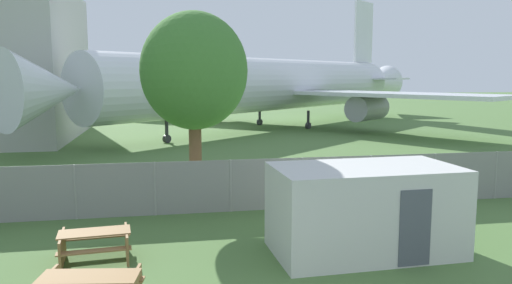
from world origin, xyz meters
TOP-DOWN VIEW (x-y plane):
  - perimeter_fence at (-0.00, 9.88)m, footprint 56.07×0.07m
  - airplane at (7.49, 36.65)m, footprint 38.76×34.46m
  - portable_cabin at (2.96, 5.28)m, footprint 4.90×2.78m
  - picnic_bench_near_cabin at (-3.99, 5.94)m, footprint 1.89×1.57m
  - tree_near_hangar at (-1.12, 10.92)m, footprint 3.75×3.75m

SIDE VIEW (x-z plane):
  - picnic_bench_near_cabin at x=-3.99m, z-range 0.09..0.85m
  - perimeter_fence at x=0.00m, z-range 0.00..1.82m
  - portable_cabin at x=2.96m, z-range 0.00..2.32m
  - airplane at x=7.49m, z-range -2.66..10.31m
  - tree_near_hangar at x=-1.12m, z-range 1.35..8.25m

